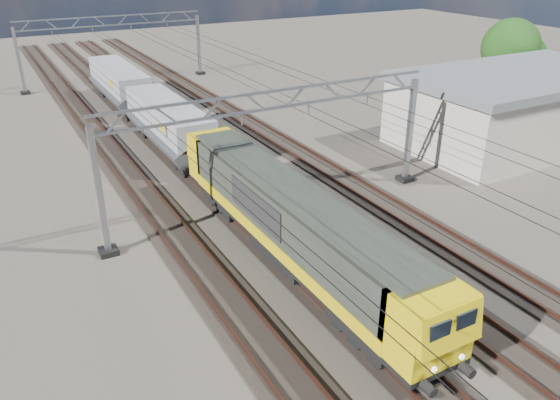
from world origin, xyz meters
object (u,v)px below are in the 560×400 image
catenary_gantry_mid (276,148)px  hopper_wagon_mid (119,82)px  industrial_shed (518,107)px  catenary_gantry_far (115,47)px  tree_far (514,50)px  hopper_wagon_lead (168,122)px  locomotive (291,220)px

catenary_gantry_mid → hopper_wagon_mid: 26.96m
hopper_wagon_mid → industrial_shed: industrial_shed is taller
catenary_gantry_far → tree_far: size_ratio=2.52×
catenary_gantry_far → hopper_wagon_lead: 23.51m
industrial_shed → catenary_gantry_mid: bearing=-174.8°
hopper_wagon_mid → tree_far: bearing=-27.8°
catenary_gantry_mid → industrial_shed: 22.12m
hopper_wagon_lead → hopper_wagon_mid: (0.00, 14.20, 0.00)m
catenary_gantry_mid → catenary_gantry_far: (0.00, 36.00, 0.00)m
catenary_gantry_far → hopper_wagon_mid: (-2.00, -9.17, -1.67)m
catenary_gantry_mid → industrial_shed: bearing=5.2°
catenary_gantry_mid → locomotive: size_ratio=0.94×
catenary_gantry_far → hopper_wagon_lead: size_ratio=1.53×
catenary_gantry_mid → hopper_wagon_lead: (-2.00, 12.63, -1.67)m
hopper_wagon_mid → industrial_shed: (24.00, -24.83, 0.49)m
catenary_gantry_far → industrial_shed: 40.51m
catenary_gantry_mid → locomotive: catenary_gantry_mid is taller
locomotive → tree_far: tree_far is taller
locomotive → tree_far: (32.32, 14.85, 2.71)m
catenary_gantry_far → locomotive: 41.14m
catenary_gantry_mid → hopper_wagon_lead: catenary_gantry_mid is taller
locomotive → hopper_wagon_mid: bearing=90.0°
catenary_gantry_far → industrial_shed: (22.00, -34.00, -1.18)m
catenary_gantry_far → locomotive: (-2.00, -41.06, -1.58)m
hopper_wagon_mid → industrial_shed: bearing=-46.0°
catenary_gantry_mid → locomotive: 5.67m
catenary_gantry_far → hopper_wagon_mid: catenary_gantry_far is taller
locomotive → hopper_wagon_lead: 17.70m
hopper_wagon_lead → tree_far: tree_far is taller
catenary_gantry_mid → tree_far: bearing=17.9°
catenary_gantry_mid → hopper_wagon_mid: (-2.00, 26.83, -1.67)m
catenary_gantry_far → locomotive: catenary_gantry_far is taller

